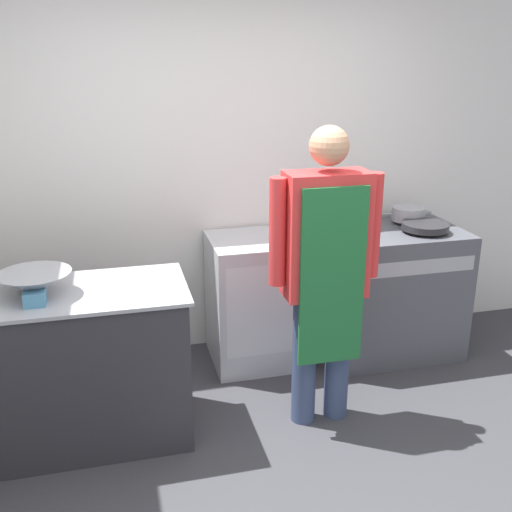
# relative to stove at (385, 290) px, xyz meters

# --- Properties ---
(ground_plane) EXTENTS (14.00, 14.00, 0.00)m
(ground_plane) POSITION_rel_stove_xyz_m (-1.13, -1.43, -0.46)
(ground_plane) COLOR #38383D
(wall_back) EXTENTS (8.00, 0.05, 2.70)m
(wall_back) POSITION_rel_stove_xyz_m (-1.13, 0.42, 0.89)
(wall_back) COLOR white
(wall_back) RESTS_ON ground_plane
(prep_counter) EXTENTS (1.26, 0.62, 0.88)m
(prep_counter) POSITION_rel_stove_xyz_m (-2.12, -0.57, -0.01)
(prep_counter) COLOR #2D2D33
(prep_counter) RESTS_ON ground_plane
(stove) EXTENTS (0.99, 0.68, 0.93)m
(stove) POSITION_rel_stove_xyz_m (0.00, 0.00, 0.00)
(stove) COLOR #4C4F56
(stove) RESTS_ON ground_plane
(fridge_unit) EXTENTS (0.60, 0.58, 0.89)m
(fridge_unit) POSITION_rel_stove_xyz_m (-0.94, 0.08, -0.01)
(fridge_unit) COLOR silver
(fridge_unit) RESTS_ON ground_plane
(person_cook) EXTENTS (0.63, 0.24, 1.71)m
(person_cook) POSITION_rel_stove_xyz_m (-0.74, -0.72, 0.52)
(person_cook) COLOR #38476B
(person_cook) RESTS_ON ground_plane
(mixing_bowl) EXTENTS (0.37, 0.37, 0.13)m
(mixing_bowl) POSITION_rel_stove_xyz_m (-2.26, -0.59, 0.49)
(mixing_bowl) COLOR #9EA0A8
(mixing_bowl) RESTS_ON prep_counter
(small_bowl) EXTENTS (0.24, 0.24, 0.09)m
(small_bowl) POSITION_rel_stove_xyz_m (-2.33, -0.44, 0.47)
(small_bowl) COLOR #9EA0A8
(small_bowl) RESTS_ON prep_counter
(plastic_tub) EXTENTS (0.10, 0.10, 0.07)m
(plastic_tub) POSITION_rel_stove_xyz_m (-2.25, -0.71, 0.46)
(plastic_tub) COLOR teal
(plastic_tub) RESTS_ON prep_counter
(stock_pot) EXTENTS (0.24, 0.24, 0.25)m
(stock_pot) POSITION_rel_stove_xyz_m (-0.22, 0.12, 0.60)
(stock_pot) COLOR #9EA0A8
(stock_pot) RESTS_ON stove
(saute_pan) EXTENTS (0.32, 0.32, 0.04)m
(saute_pan) POSITION_rel_stove_xyz_m (0.20, -0.12, 0.49)
(saute_pan) COLOR #262628
(saute_pan) RESTS_ON stove
(sauce_pot) EXTENTS (0.23, 0.23, 0.10)m
(sauce_pot) POSITION_rel_stove_xyz_m (0.20, 0.12, 0.52)
(sauce_pot) COLOR #9EA0A8
(sauce_pot) RESTS_ON stove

